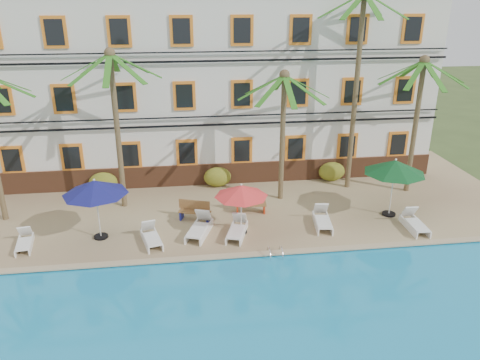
{
  "coord_description": "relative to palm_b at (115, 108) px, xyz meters",
  "views": [
    {
      "loc": [
        -1.78,
        -17.24,
        10.12
      ],
      "look_at": [
        0.88,
        3.0,
        2.0
      ],
      "focal_mm": 35.0,
      "sensor_mm": 36.0,
      "label": 1
    }
  ],
  "objects": [
    {
      "name": "hotel_building",
      "position": [
        4.74,
        5.32,
        0.15
      ],
      "size": [
        25.4,
        6.44,
        10.22
      ],
      "color": "silver",
      "rests_on": "pool_deck"
    },
    {
      "name": "palm_d",
      "position": [
        11.93,
        0.96,
        1.41
      ],
      "size": [
        4.46,
        4.46,
        10.2
      ],
      "color": "brown",
      "rests_on": "pool_deck"
    },
    {
      "name": "lounger_a",
      "position": [
        -3.75,
        -3.68,
        -4.73
      ],
      "size": [
        0.83,
        1.7,
        0.77
      ],
      "color": "white",
      "rests_on": "pool_deck"
    },
    {
      "name": "pool_deck",
      "position": [
        4.74,
        0.34,
        -5.1
      ],
      "size": [
        30.0,
        12.0,
        0.25
      ],
      "primitive_type": "cube",
      "color": "tan",
      "rests_on": "ground"
    },
    {
      "name": "palm_e",
      "position": [
        14.92,
        0.03,
        -0.33
      ],
      "size": [
        4.46,
        4.46,
        7.14
      ],
      "color": "brown",
      "rests_on": "pool_deck"
    },
    {
      "name": "shrub_mid",
      "position": [
        4.84,
        1.94,
        -4.43
      ],
      "size": [
        1.5,
        0.9,
        1.1
      ],
      "primitive_type": "ellipsoid",
      "color": "#295518",
      "rests_on": "pool_deck"
    },
    {
      "name": "lounger_f",
      "position": [
        13.22,
        -4.24,
        -4.68
      ],
      "size": [
        0.75,
        1.93,
        0.9
      ],
      "color": "white",
      "rests_on": "pool_deck"
    },
    {
      "name": "lounger_b",
      "position": [
        1.5,
        -3.98,
        -4.7
      ],
      "size": [
        1.07,
        1.92,
        0.86
      ],
      "color": "white",
      "rests_on": "pool_deck"
    },
    {
      "name": "pool_ladder",
      "position": [
        6.54,
        -5.66,
        -4.98
      ],
      "size": [
        0.54,
        0.74,
        0.74
      ],
      "color": "silver",
      "rests_on": "ground"
    },
    {
      "name": "lounger_e",
      "position": [
        9.19,
        -3.41,
        -4.68
      ],
      "size": [
        0.96,
        2.03,
        0.92
      ],
      "color": "white",
      "rests_on": "pool_deck"
    },
    {
      "name": "umbrella_green",
      "position": [
        12.71,
        -2.72,
        -2.53
      ],
      "size": [
        2.87,
        2.87,
        2.86
      ],
      "color": "black",
      "rests_on": "pool_deck"
    },
    {
      "name": "pool_coping",
      "position": [
        4.74,
        -5.56,
        -4.95
      ],
      "size": [
        30.0,
        0.35,
        0.06
      ],
      "primitive_type": "cube",
      "color": "tan",
      "rests_on": "pool_deck"
    },
    {
      "name": "bench_left",
      "position": [
        3.46,
        -2.0,
        -4.51
      ],
      "size": [
        1.57,
        0.95,
        0.93
      ],
      "color": "olive",
      "rests_on": "pool_deck"
    },
    {
      "name": "palm_b",
      "position": [
        0.0,
        0.0,
        0.0
      ],
      "size": [
        4.46,
        4.46,
        7.7
      ],
      "color": "brown",
      "rests_on": "pool_deck"
    },
    {
      "name": "umbrella_blue",
      "position": [
        -0.71,
        -3.24,
        -2.62
      ],
      "size": [
        2.76,
        2.76,
        2.76
      ],
      "color": "black",
      "rests_on": "pool_deck"
    },
    {
      "name": "umbrella_red",
      "position": [
        5.42,
        -3.58,
        -2.97
      ],
      "size": [
        2.35,
        2.35,
        2.35
      ],
      "color": "black",
      "rests_on": "pool_deck"
    },
    {
      "name": "shrub_right",
      "position": [
        11.33,
        1.94,
        -4.43
      ],
      "size": [
        1.5,
        0.9,
        1.1
      ],
      "primitive_type": "ellipsoid",
      "color": "#295518",
      "rests_on": "pool_deck"
    },
    {
      "name": "lounger_d",
      "position": [
        5.21,
        -3.82,
        -4.68
      ],
      "size": [
        1.22,
        2.01,
        0.9
      ],
      "color": "white",
      "rests_on": "pool_deck"
    },
    {
      "name": "shrub_left",
      "position": [
        -1.27,
        1.94,
        -4.43
      ],
      "size": [
        1.5,
        0.9,
        1.1
      ],
      "primitive_type": "ellipsoid",
      "color": "#295518",
      "rests_on": "pool_deck"
    },
    {
      "name": "palm_c",
      "position": [
        7.94,
        -0.09,
        -0.65
      ],
      "size": [
        4.46,
        4.46,
        6.6
      ],
      "color": "brown",
      "rests_on": "pool_deck"
    },
    {
      "name": "bench_right",
      "position": [
        6.16,
        -1.53,
        -4.51
      ],
      "size": [
        1.54,
        0.63,
        0.93
      ],
      "color": "olive",
      "rests_on": "pool_deck"
    },
    {
      "name": "lounger_c",
      "position": [
        3.58,
        -3.49,
        -4.66
      ],
      "size": [
        1.39,
        2.19,
        0.97
      ],
      "color": "white",
      "rests_on": "pool_deck"
    },
    {
      "name": "ground",
      "position": [
        4.74,
        -4.66,
        -5.23
      ],
      "size": [
        100.0,
        100.0,
        0.0
      ],
      "primitive_type": "plane",
      "color": "#384C23",
      "rests_on": "ground"
    }
  ]
}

